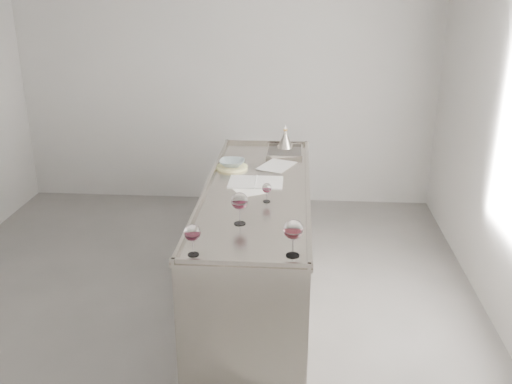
# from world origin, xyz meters

# --- Properties ---
(room_shell) EXTENTS (4.54, 5.04, 2.84)m
(room_shell) POSITION_xyz_m (0.00, 0.00, 1.40)
(room_shell) COLOR #585653
(room_shell) RESTS_ON ground
(counter) EXTENTS (0.77, 2.42, 0.97)m
(counter) POSITION_xyz_m (0.50, 0.30, 0.47)
(counter) COLOR #9E978E
(counter) RESTS_ON ground
(wine_glass_left) EXTENTS (0.09, 0.09, 0.18)m
(wine_glass_left) POSITION_xyz_m (0.23, -0.78, 1.07)
(wine_glass_left) COLOR white
(wine_glass_left) RESTS_ON counter
(wine_glass_middle) EXTENTS (0.11, 0.11, 0.21)m
(wine_glass_middle) POSITION_xyz_m (0.44, -0.34, 1.09)
(wine_glass_middle) COLOR white
(wine_glass_middle) RESTS_ON counter
(wine_glass_right) EXTENTS (0.11, 0.11, 0.21)m
(wine_glass_right) POSITION_xyz_m (0.77, -0.75, 1.09)
(wine_glass_right) COLOR white
(wine_glass_right) RESTS_ON counter
(wine_glass_small) EXTENTS (0.07, 0.07, 0.13)m
(wine_glass_small) POSITION_xyz_m (0.59, 0.05, 1.03)
(wine_glass_small) COLOR white
(wine_glass_small) RESTS_ON counter
(notebook) EXTENTS (0.40, 0.28, 0.02)m
(notebook) POSITION_xyz_m (0.48, 0.42, 0.95)
(notebook) COLOR silver
(notebook) RESTS_ON counter
(loose_paper_top) EXTENTS (0.30, 0.33, 0.00)m
(loose_paper_top) POSITION_xyz_m (0.43, 0.27, 0.94)
(loose_paper_top) COLOR white
(loose_paper_top) RESTS_ON counter
(loose_paper_under) EXTENTS (0.34, 0.39, 0.00)m
(loose_paper_under) POSITION_xyz_m (0.62, 0.84, 0.94)
(loose_paper_under) COLOR silver
(loose_paper_under) RESTS_ON counter
(trivet) EXTENTS (0.30, 0.30, 0.02)m
(trivet) POSITION_xyz_m (0.27, 0.75, 0.95)
(trivet) COLOR beige
(trivet) RESTS_ON counter
(ceramic_bowl) EXTENTS (0.21, 0.21, 0.05)m
(ceramic_bowl) POSITION_xyz_m (0.27, 0.75, 0.98)
(ceramic_bowl) COLOR gray
(ceramic_bowl) RESTS_ON trivet
(wine_funnel) EXTENTS (0.15, 0.15, 0.22)m
(wine_funnel) POSITION_xyz_m (0.67, 1.38, 1.01)
(wine_funnel) COLOR #9E958C
(wine_funnel) RESTS_ON counter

